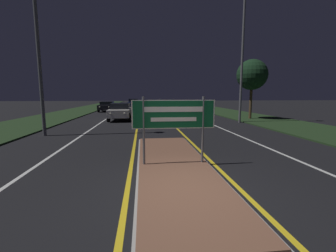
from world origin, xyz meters
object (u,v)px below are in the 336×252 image
(streetlight_left_near, at_px, (36,14))
(car_approaching_2, at_px, (133,103))
(car_receding_0, at_px, (180,111))
(car_approaching_1, at_px, (107,106))
(highway_sign, at_px, (174,117))
(car_approaching_0, at_px, (120,111))
(streetlight_right_near, at_px, (244,28))
(car_receding_1, at_px, (167,104))

(streetlight_left_near, height_order, car_approaching_2, streetlight_left_near)
(car_receding_0, distance_m, car_approaching_1, 14.00)
(highway_sign, height_order, car_approaching_0, highway_sign)
(streetlight_right_near, bearing_deg, streetlight_left_near, -161.60)
(car_approaching_0, bearing_deg, streetlight_right_near, -18.23)
(highway_sign, bearing_deg, car_approaching_1, 103.14)
(car_approaching_0, bearing_deg, streetlight_left_near, -114.08)
(car_approaching_1, bearing_deg, car_receding_0, -55.68)
(car_approaching_1, bearing_deg, streetlight_right_near, -48.29)
(streetlight_right_near, relative_size, car_approaching_2, 2.72)
(car_approaching_0, distance_m, car_approaching_1, 10.95)
(car_approaching_0, bearing_deg, car_receding_1, 66.74)
(highway_sign, distance_m, streetlight_left_near, 9.73)
(highway_sign, height_order, car_receding_0, highway_sign)
(car_receding_0, relative_size, car_approaching_2, 1.10)
(streetlight_right_near, distance_m, car_approaching_2, 26.94)
(highway_sign, xyz_separation_m, car_receding_1, (2.69, 26.20, -0.72))
(highway_sign, xyz_separation_m, car_approaching_2, (-2.54, 34.71, -0.76))
(car_approaching_1, bearing_deg, car_approaching_2, 74.23)
(car_approaching_0, relative_size, car_approaching_1, 1.01)
(highway_sign, bearing_deg, car_approaching_0, 102.05)
(car_receding_0, xyz_separation_m, car_approaching_2, (-4.85, 22.34, -0.02))
(car_receding_0, xyz_separation_m, car_receding_1, (0.38, 13.82, 0.02))
(car_receding_1, xyz_separation_m, car_approaching_1, (-8.27, -2.26, -0.09))
(streetlight_right_near, distance_m, car_approaching_0, 11.85)
(car_approaching_0, bearing_deg, highway_sign, -77.95)
(highway_sign, relative_size, car_approaching_1, 0.57)
(car_receding_0, distance_m, car_approaching_0, 5.24)
(highway_sign, relative_size, car_receding_0, 0.54)
(car_approaching_1, bearing_deg, car_receding_1, 15.30)
(streetlight_right_near, distance_m, car_receding_0, 7.99)
(streetlight_left_near, bearing_deg, car_receding_1, 66.44)
(streetlight_right_near, bearing_deg, car_approaching_1, 131.71)
(streetlight_right_near, bearing_deg, highway_sign, -123.13)
(car_receding_1, xyz_separation_m, car_approaching_2, (-5.23, 8.52, -0.04))
(streetlight_right_near, relative_size, car_receding_0, 2.46)
(car_approaching_1, xyz_separation_m, car_approaching_2, (3.04, 10.78, 0.05))
(streetlight_left_near, relative_size, streetlight_right_near, 0.85)
(highway_sign, distance_m, car_receding_0, 12.61)
(streetlight_left_near, distance_m, car_receding_1, 22.75)
(car_receding_1, bearing_deg, car_receding_0, -91.58)
(streetlight_right_near, bearing_deg, car_receding_0, 153.45)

